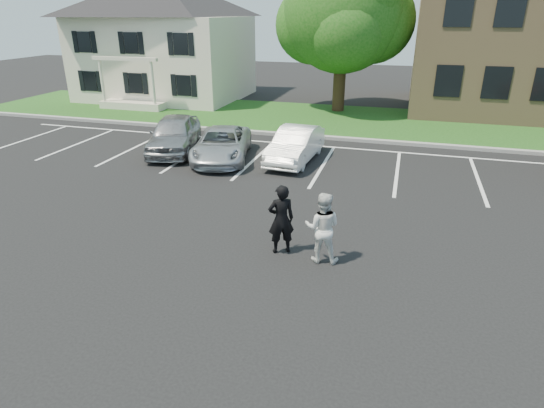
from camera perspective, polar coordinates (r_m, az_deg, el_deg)
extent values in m
plane|color=black|center=(10.67, -1.53, -8.22)|extent=(90.00, 90.00, 0.00)
cube|color=gray|center=(21.56, 8.35, 8.16)|extent=(40.00, 0.30, 0.15)
cube|color=#0D3D0D|center=(25.43, 9.73, 10.27)|extent=(44.00, 8.00, 0.08)
cube|color=silver|center=(24.33, -28.34, 7.18)|extent=(0.12, 5.20, 0.01)
cube|color=silver|center=(22.48, -23.15, 6.97)|extent=(0.12, 5.20, 0.01)
cube|color=silver|center=(20.85, -17.09, 6.66)|extent=(0.12, 5.20, 0.01)
cube|color=silver|center=(19.48, -10.11, 6.22)|extent=(0.12, 5.20, 0.01)
cube|color=silver|center=(18.44, -2.23, 5.60)|extent=(0.12, 5.20, 0.01)
cube|color=silver|center=(17.79, 6.39, 4.81)|extent=(0.12, 5.20, 0.01)
cube|color=silver|center=(17.56, 15.42, 3.86)|extent=(0.12, 5.20, 0.01)
cube|color=silver|center=(17.78, 24.44, 2.81)|extent=(0.12, 5.20, 0.01)
cube|color=silver|center=(20.19, 11.73, 6.69)|extent=(34.00, 0.12, 0.01)
cube|color=beige|center=(32.88, -13.11, 17.40)|extent=(10.00, 8.00, 5.20)
cube|color=beige|center=(29.54, -16.75, 11.82)|extent=(4.00, 1.60, 0.50)
cylinder|color=beige|center=(29.83, -20.45, 13.62)|extent=(0.18, 0.18, 2.70)
cylinder|color=beige|center=(27.97, -14.64, 13.75)|extent=(0.18, 0.18, 2.70)
cube|color=beige|center=(28.67, -18.05, 16.94)|extent=(4.20, 0.25, 0.20)
cube|color=black|center=(29.57, -16.73, 14.30)|extent=(0.90, 0.06, 1.20)
cube|color=black|center=(29.35, -17.27, 18.73)|extent=(0.90, 0.06, 1.20)
cube|color=black|center=(29.93, -17.82, 14.27)|extent=(0.32, 0.05, 1.25)
cube|color=black|center=(29.23, -15.62, 14.33)|extent=(0.32, 0.05, 1.25)
cube|color=black|center=(25.93, 21.24, 14.19)|extent=(1.30, 0.06, 1.60)
cube|color=black|center=(25.71, 22.40, 21.64)|extent=(1.30, 0.06, 1.60)
cube|color=black|center=(26.20, 26.36, 13.46)|extent=(1.30, 0.06, 1.60)
cube|color=black|center=(25.99, 27.76, 20.80)|extent=(1.30, 0.06, 1.60)
cylinder|color=black|center=(27.64, 8.43, 14.65)|extent=(0.70, 0.70, 3.20)
sphere|color=#155010|center=(27.35, 8.94, 22.75)|extent=(6.60, 6.60, 6.60)
sphere|color=#155010|center=(27.88, 12.58, 21.47)|extent=(4.60, 4.60, 4.60)
sphere|color=#155010|center=(28.05, 5.28, 21.49)|extent=(4.40, 4.40, 4.40)
sphere|color=#155010|center=(25.83, 9.24, 20.73)|extent=(4.00, 4.00, 4.00)
sphere|color=#155010|center=(29.03, 8.19, 23.39)|extent=(4.20, 4.20, 4.20)
imported|color=black|center=(11.01, 1.16, -1.94)|extent=(0.77, 0.67, 1.77)
imported|color=silver|center=(10.70, 6.34, -2.96)|extent=(0.90, 0.72, 1.74)
imported|color=#9C9DA1|center=(19.80, -12.15, 8.59)|extent=(2.92, 4.77, 1.52)
imported|color=#B8BABF|center=(18.45, -6.31, 7.45)|extent=(3.02, 4.77, 1.23)
imported|color=white|center=(18.13, 2.96, 7.44)|extent=(1.64, 4.08, 1.32)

